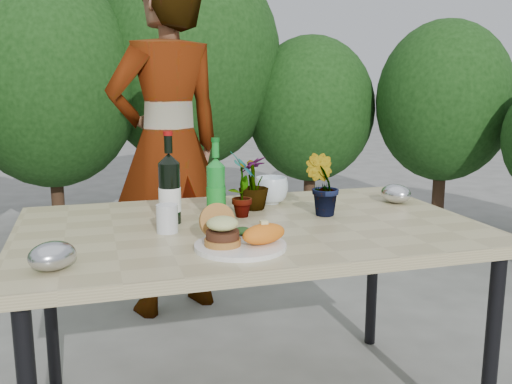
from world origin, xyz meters
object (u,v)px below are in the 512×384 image
object	(u,v)px
wine_bottle	(170,190)
person	(168,146)
dinner_plate	(240,246)
patio_table	(250,239)

from	to	relation	value
wine_bottle	person	distance (m)	1.04
dinner_plate	wine_bottle	bearing A→B (deg)	113.33
patio_table	wine_bottle	size ratio (longest dim) A/B	4.89
patio_table	person	bearing A→B (deg)	96.82
person	dinner_plate	bearing A→B (deg)	71.52
wine_bottle	person	size ratio (longest dim) A/B	0.18
patio_table	dinner_plate	bearing A→B (deg)	-110.98
patio_table	person	distance (m)	1.15
dinner_plate	person	distance (m)	1.41
person	wine_bottle	bearing A→B (deg)	63.02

